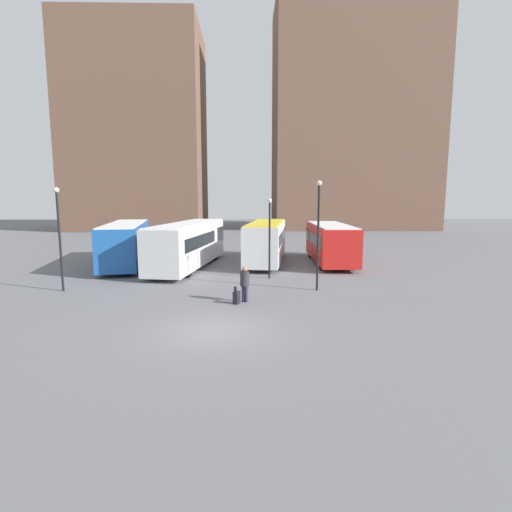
% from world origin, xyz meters
% --- Properties ---
extents(ground_plane, '(160.00, 160.00, 0.00)m').
position_xyz_m(ground_plane, '(0.00, 0.00, 0.00)').
color(ground_plane, slate).
extents(building_block_left, '(20.45, 15.12, 31.11)m').
position_xyz_m(building_block_left, '(-16.02, 51.73, 15.56)').
color(building_block_left, brown).
rests_on(building_block_left, ground_plane).
extents(building_block_right, '(25.17, 13.48, 35.06)m').
position_xyz_m(building_block_right, '(18.38, 51.73, 17.53)').
color(building_block_right, brown).
rests_on(building_block_right, ground_plane).
extents(bus_0, '(4.20, 10.84, 3.12)m').
position_xyz_m(bus_0, '(-7.66, 15.13, 1.69)').
color(bus_0, '#1E56A3').
rests_on(bus_0, ground_plane).
extents(bus_1, '(4.32, 11.78, 3.19)m').
position_xyz_m(bus_1, '(-2.86, 14.10, 1.74)').
color(bus_1, silver).
rests_on(bus_1, ground_plane).
extents(bus_2, '(3.76, 9.85, 3.13)m').
position_xyz_m(bus_2, '(2.78, 15.87, 1.70)').
color(bus_2, silver).
rests_on(bus_2, ground_plane).
extents(bus_3, '(2.89, 9.23, 2.97)m').
position_xyz_m(bus_3, '(7.65, 15.62, 1.61)').
color(bus_3, red).
rests_on(bus_3, ground_plane).
extents(traveler, '(0.57, 0.57, 1.71)m').
position_xyz_m(traveler, '(1.19, 4.19, 1.02)').
color(traveler, '#382D4C').
rests_on(traveler, ground_plane).
extents(suitcase, '(0.36, 0.46, 0.85)m').
position_xyz_m(suitcase, '(0.80, 3.85, 0.30)').
color(suitcase, black).
rests_on(suitcase, ground_plane).
extents(lamp_post_0, '(0.28, 0.28, 4.91)m').
position_xyz_m(lamp_post_0, '(2.69, 9.89, 2.94)').
color(lamp_post_0, black).
rests_on(lamp_post_0, ground_plane).
extents(lamp_post_1, '(0.28, 0.28, 5.48)m').
position_xyz_m(lamp_post_1, '(-8.56, 6.69, 3.24)').
color(lamp_post_1, black).
rests_on(lamp_post_1, ground_plane).
extents(lamp_post_2, '(0.28, 0.28, 5.84)m').
position_xyz_m(lamp_post_2, '(5.08, 6.56, 3.42)').
color(lamp_post_2, black).
rests_on(lamp_post_2, ground_plane).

